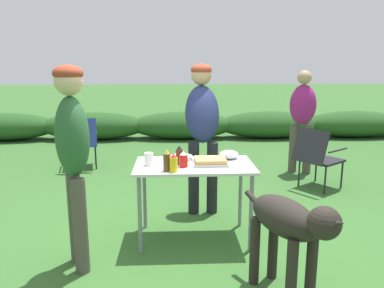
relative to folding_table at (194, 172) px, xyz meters
name	(u,v)px	position (x,y,z in m)	size (l,w,h in m)	color
ground_plane	(194,238)	(0.00, 0.00, -0.66)	(60.00, 60.00, 0.00)	#336028
shrub_hedge	(182,125)	(0.00, 5.06, -0.36)	(14.40, 0.90, 0.61)	#234C1E
folding_table	(194,172)	(0.00, 0.00, 0.00)	(1.10, 0.64, 0.74)	silver
food_tray	(210,161)	(0.15, 0.00, 0.10)	(0.32, 0.27, 0.06)	#9E9EA3
plate_stack	(181,158)	(-0.12, 0.16, 0.10)	(0.21, 0.21, 0.04)	white
mixing_bowl	(229,154)	(0.35, 0.20, 0.12)	(0.19, 0.19, 0.08)	silver
paper_cup_stack	(149,159)	(-0.42, -0.02, 0.14)	(0.08, 0.08, 0.12)	white
mustard_bottle	(174,163)	(-0.19, -0.24, 0.15)	(0.07, 0.07, 0.16)	yellow
bbq_sauce_bottle	(179,155)	(-0.14, 0.01, 0.16)	(0.07, 0.07, 0.18)	#562314
beer_bottle	(167,161)	(-0.25, -0.21, 0.17)	(0.06, 0.06, 0.20)	brown
ketchup_bottle	(184,159)	(-0.10, -0.09, 0.15)	(0.08, 0.08, 0.15)	red
standing_person_in_red_jacket	(202,121)	(0.13, 0.75, 0.37)	(0.39, 0.51, 1.66)	black
standing_person_in_navy_coat	(302,113)	(1.76, 2.19, 0.27)	(0.48, 0.43, 1.57)	#4C473D
standing_person_in_gray_fleece	(73,146)	(-0.97, -0.47, 0.36)	(0.38, 0.43, 1.65)	#4C473D
dog	(289,226)	(0.60, -0.98, -0.11)	(0.52, 0.91, 0.80)	#28231E
camp_chair_green_behind_table	(82,140)	(-1.66, 2.58, -0.20)	(0.58, 0.68, 0.83)	navy
camp_chair_near_hedge	(317,155)	(1.71, 1.40, -0.20)	(0.75, 0.72, 0.83)	#232328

